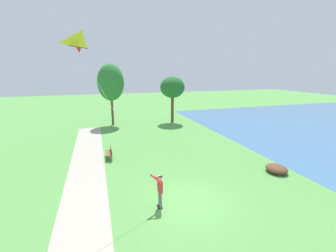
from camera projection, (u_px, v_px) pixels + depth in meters
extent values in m
plane|color=#569947|center=(187.00, 202.00, 11.64)|extent=(120.00, 120.00, 0.00)
cube|color=#ADA393|center=(85.00, 198.00, 12.00)|extent=(2.40, 32.00, 0.02)
cube|color=#232328|center=(160.00, 208.00, 11.13)|extent=(0.25, 0.13, 0.06)
cylinder|color=slate|center=(161.00, 200.00, 11.03)|extent=(0.14, 0.14, 0.82)
cube|color=#232328|center=(159.00, 205.00, 11.36)|extent=(0.25, 0.13, 0.06)
cylinder|color=slate|center=(160.00, 198.00, 11.26)|extent=(0.14, 0.14, 0.82)
cube|color=red|center=(160.00, 186.00, 10.98)|extent=(0.26, 0.42, 0.60)
sphere|color=beige|center=(160.00, 177.00, 10.87)|extent=(0.22, 0.22, 0.22)
ellipsoid|color=black|center=(160.00, 177.00, 10.86)|extent=(0.25, 0.25, 0.13)
cylinder|color=red|center=(156.00, 179.00, 10.74)|extent=(0.51, 0.39, 0.43)
cylinder|color=red|center=(155.00, 177.00, 10.91)|extent=(0.55, 0.30, 0.43)
sphere|color=beige|center=(152.00, 176.00, 10.76)|extent=(0.10, 0.10, 0.10)
pyramid|color=yellow|center=(83.00, 40.00, 8.71)|extent=(1.06, 1.32, 0.60)
cone|color=red|center=(79.00, 50.00, 8.86)|extent=(0.28, 0.28, 0.22)
cylinder|color=black|center=(79.00, 47.00, 8.83)|extent=(0.67, 1.04, 0.02)
cylinder|color=silver|center=(119.00, 120.00, 9.82)|extent=(2.80, 0.29, 5.62)
cube|color=brown|center=(109.00, 153.00, 17.46)|extent=(0.44, 1.50, 0.05)
cube|color=brown|center=(111.00, 150.00, 17.46)|extent=(0.04, 1.50, 0.40)
cube|color=#2D2D33|center=(107.00, 159.00, 16.84)|extent=(0.06, 0.06, 0.45)
cube|color=#2D2D33|center=(112.00, 158.00, 16.94)|extent=(0.06, 0.06, 0.45)
cube|color=#2D2D33|center=(106.00, 153.00, 18.08)|extent=(0.06, 0.06, 0.45)
cube|color=#2D2D33|center=(111.00, 152.00, 18.18)|extent=(0.06, 0.06, 0.45)
cylinder|color=brown|center=(172.00, 109.00, 29.56)|extent=(0.38, 0.38, 3.64)
ellipsoid|color=#236628|center=(172.00, 87.00, 28.90)|extent=(3.14, 3.14, 2.70)
cylinder|color=brown|center=(112.00, 110.00, 28.10)|extent=(0.28, 0.28, 3.72)
ellipsoid|color=#2D7533|center=(111.00, 82.00, 27.29)|extent=(3.18, 2.96, 4.45)
ellipsoid|color=brown|center=(277.00, 169.00, 15.07)|extent=(1.31, 1.48, 0.52)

